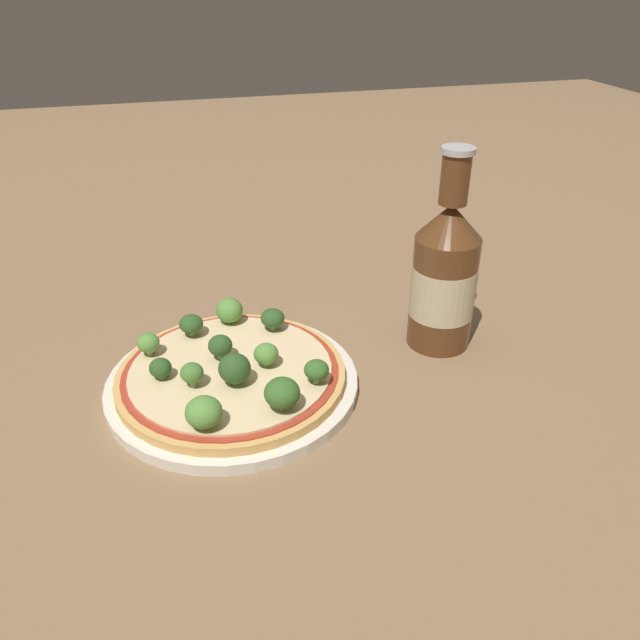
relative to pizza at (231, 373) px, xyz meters
The scene contains 16 objects.
ground_plane 0.03m from the pizza, 56.24° to the left, with size 3.00×3.00×0.00m, color #846647.
plate 0.01m from the pizza, 59.71° to the left, with size 0.26×0.26×0.01m.
pizza is the anchor object (origin of this frame).
broccoli_floret_0 0.07m from the pizza, behind, with size 0.02×0.02×0.02m.
broccoli_floret_1 0.09m from the pizza, 31.69° to the right, with size 0.02×0.02×0.03m.
broccoli_floret_2 0.10m from the pizza, 112.33° to the right, with size 0.03×0.03×0.03m.
broccoli_floret_3 0.08m from the pizza, 113.53° to the left, with size 0.03×0.03×0.03m.
broccoli_floret_4 0.04m from the pizza, 88.36° to the right, with size 0.03×0.03×0.03m.
broccoli_floret_5 0.09m from the pizza, 82.99° to the left, with size 0.03×0.03×0.03m.
broccoli_floret_6 0.09m from the pizza, 47.50° to the left, with size 0.03×0.03×0.03m.
broccoli_floret_7 0.09m from the pizza, 149.47° to the left, with size 0.02×0.02×0.03m.
broccoli_floret_8 0.03m from the pizza, 108.82° to the left, with size 0.03×0.03×0.03m.
broccoli_floret_9 0.04m from the pizza, ahead, with size 0.03×0.03×0.03m.
broccoli_floret_10 0.05m from the pizza, 151.38° to the right, with size 0.02×0.02×0.03m.
broccoli_floret_11 0.09m from the pizza, 65.06° to the right, with size 0.03×0.03×0.03m.
beer_bottle 0.25m from the pizza, ahead, with size 0.07×0.07×0.23m.
Camera 1 is at (-0.06, -0.55, 0.39)m, focal length 35.00 mm.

